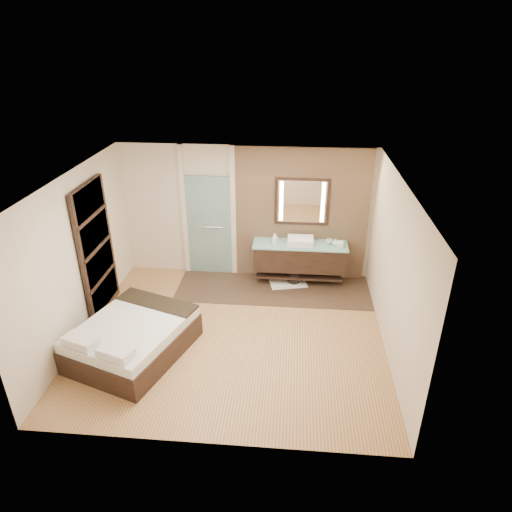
# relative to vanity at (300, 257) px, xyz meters

# --- Properties ---
(floor) EXTENTS (5.00, 5.00, 0.00)m
(floor) POSITION_rel_vanity_xyz_m (-1.10, -1.92, -0.58)
(floor) COLOR #8D5A3B
(floor) RESTS_ON ground
(tile_strip) EXTENTS (3.80, 1.30, 0.01)m
(tile_strip) POSITION_rel_vanity_xyz_m (-0.50, -0.32, -0.57)
(tile_strip) COLOR #3C2820
(tile_strip) RESTS_ON floor
(stone_wall) EXTENTS (2.60, 0.08, 2.70)m
(stone_wall) POSITION_rel_vanity_xyz_m (0.00, 0.29, 0.77)
(stone_wall) COLOR tan
(stone_wall) RESTS_ON floor
(vanity) EXTENTS (1.85, 0.55, 0.88)m
(vanity) POSITION_rel_vanity_xyz_m (0.00, 0.00, 0.00)
(vanity) COLOR black
(vanity) RESTS_ON stone_wall
(mirror_unit) EXTENTS (1.06, 0.04, 0.96)m
(mirror_unit) POSITION_rel_vanity_xyz_m (0.00, 0.24, 1.07)
(mirror_unit) COLOR black
(mirror_unit) RESTS_ON stone_wall
(frosted_door) EXTENTS (1.10, 0.12, 2.70)m
(frosted_door) POSITION_rel_vanity_xyz_m (-1.85, 0.28, 0.56)
(frosted_door) COLOR silver
(frosted_door) RESTS_ON floor
(shoji_partition) EXTENTS (0.06, 1.20, 2.40)m
(shoji_partition) POSITION_rel_vanity_xyz_m (-3.53, -1.32, 0.63)
(shoji_partition) COLOR black
(shoji_partition) RESTS_ON floor
(bed) EXTENTS (1.96, 2.18, 0.69)m
(bed) POSITION_rel_vanity_xyz_m (-2.60, -2.52, -0.29)
(bed) COLOR black
(bed) RESTS_ON floor
(bath_mat) EXTENTS (0.82, 0.66, 0.02)m
(bath_mat) POSITION_rel_vanity_xyz_m (-0.22, -0.07, -0.56)
(bath_mat) COLOR white
(bath_mat) RESTS_ON floor
(waste_bin) EXTENTS (0.26, 0.26, 0.26)m
(waste_bin) POSITION_rel_vanity_xyz_m (-0.10, -0.07, -0.45)
(waste_bin) COLOR black
(waste_bin) RESTS_ON floor
(tissue_box) EXTENTS (0.12, 0.12, 0.10)m
(tissue_box) POSITION_rel_vanity_xyz_m (0.76, -0.07, 0.33)
(tissue_box) COLOR white
(tissue_box) RESTS_ON vanity
(soap_bottle_a) EXTENTS (0.09, 0.09, 0.21)m
(soap_bottle_a) POSITION_rel_vanity_xyz_m (-0.51, -0.06, 0.39)
(soap_bottle_a) COLOR white
(soap_bottle_a) RESTS_ON vanity
(soap_bottle_b) EXTENTS (0.10, 0.10, 0.19)m
(soap_bottle_b) POSITION_rel_vanity_xyz_m (-0.49, 0.00, 0.38)
(soap_bottle_b) COLOR #B2B2B2
(soap_bottle_b) RESTS_ON vanity
(soap_bottle_c) EXTENTS (0.12, 0.12, 0.14)m
(soap_bottle_c) POSITION_rel_vanity_xyz_m (0.67, -0.03, 0.35)
(soap_bottle_c) COLOR #BCEDE7
(soap_bottle_c) RESTS_ON vanity
(cup) EXTENTS (0.15, 0.15, 0.10)m
(cup) POSITION_rel_vanity_xyz_m (0.56, 0.04, 0.33)
(cup) COLOR silver
(cup) RESTS_ON vanity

